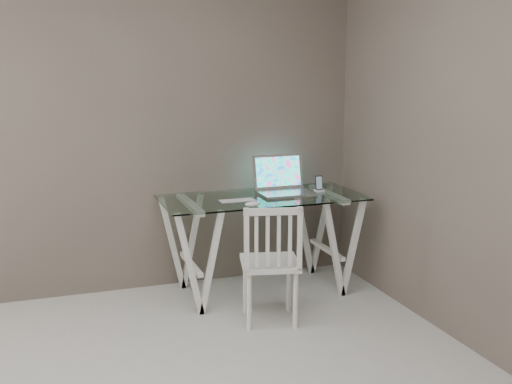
% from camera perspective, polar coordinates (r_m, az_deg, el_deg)
% --- Properties ---
extents(room, '(4.50, 4.52, 2.71)m').
position_cam_1_polar(room, '(2.60, -10.63, 10.82)').
color(room, '#B4B2AD').
rests_on(room, ground).
extents(desk, '(1.50, 0.70, 0.75)m').
position_cam_1_polar(desk, '(4.87, 0.49, -4.59)').
color(desk, silver).
rests_on(desk, ground).
extents(chair, '(0.46, 0.46, 0.83)m').
position_cam_1_polar(chair, '(4.26, 1.35, -5.95)').
color(chair, white).
rests_on(chair, ground).
extents(laptop, '(0.40, 0.34, 0.28)m').
position_cam_1_polar(laptop, '(4.93, 2.37, 0.72)').
color(laptop, silver).
rests_on(laptop, desk).
extents(keyboard, '(0.27, 0.11, 0.01)m').
position_cam_1_polar(keyboard, '(4.63, -1.70, -0.78)').
color(keyboard, silver).
rests_on(keyboard, desk).
extents(mouse, '(0.11, 0.07, 0.04)m').
position_cam_1_polar(mouse, '(4.46, -0.30, -1.08)').
color(mouse, silver).
rests_on(mouse, desk).
extents(phone_dock, '(0.07, 0.07, 0.12)m').
position_cam_1_polar(phone_dock, '(4.99, 5.63, 0.43)').
color(phone_dock, white).
rests_on(phone_dock, desk).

